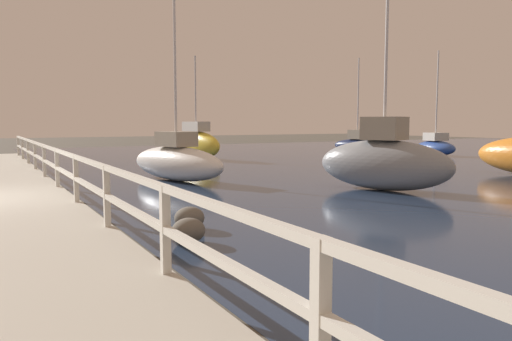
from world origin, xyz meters
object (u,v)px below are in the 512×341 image
(sailboat_gray, at_px, (384,162))
(sailboat_white, at_px, (176,161))
(sailboat_blue, at_px, (435,146))
(sailboat_navy, at_px, (357,144))
(sailboat_yellow, at_px, (196,143))

(sailboat_gray, bearing_deg, sailboat_white, 109.34)
(sailboat_blue, bearing_deg, sailboat_navy, 122.67)
(sailboat_blue, distance_m, sailboat_yellow, 14.71)
(sailboat_navy, height_order, sailboat_gray, sailboat_navy)
(sailboat_white, xyz_separation_m, sailboat_yellow, (4.62, 9.47, 0.18))
(sailboat_blue, relative_size, sailboat_yellow, 1.12)
(sailboat_yellow, bearing_deg, sailboat_blue, -22.99)
(sailboat_yellow, relative_size, sailboat_navy, 0.90)
(sailboat_blue, distance_m, sailboat_gray, 17.36)
(sailboat_blue, height_order, sailboat_navy, sailboat_navy)
(sailboat_blue, height_order, sailboat_white, sailboat_white)
(sailboat_navy, bearing_deg, sailboat_yellow, 171.00)
(sailboat_blue, relative_size, sailboat_white, 0.78)
(sailboat_blue, distance_m, sailboat_navy, 5.36)
(sailboat_white, bearing_deg, sailboat_blue, 0.43)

